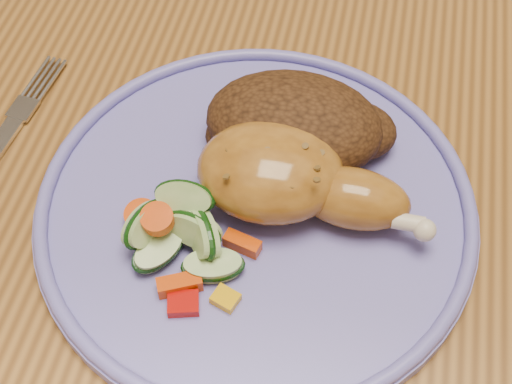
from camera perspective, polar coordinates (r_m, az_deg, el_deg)
dining_table at (r=0.61m, az=10.30°, el=-3.38°), size 0.90×1.40×0.75m
plate at (r=0.50m, az=0.00°, el=-1.40°), size 0.31×0.31×0.01m
plate_rim at (r=0.50m, az=0.00°, el=-0.68°), size 0.31×0.31×0.01m
chicken_leg at (r=0.48m, az=2.77°, el=1.15°), size 0.17×0.09×0.05m
rice_pilaf at (r=0.52m, az=3.36°, el=5.32°), size 0.14×0.09×0.06m
vegetable_pile at (r=0.47m, az=-6.19°, el=-3.33°), size 0.10×0.09×0.05m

